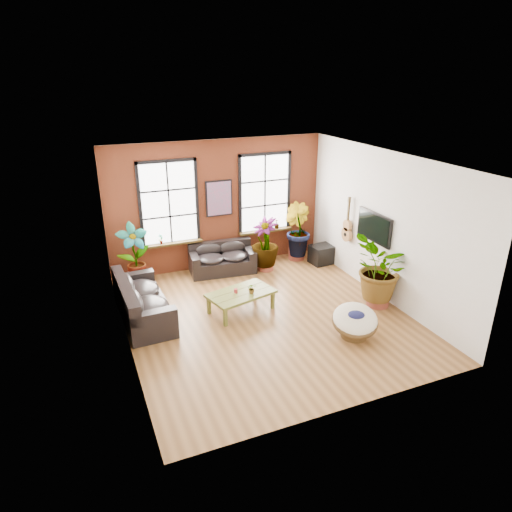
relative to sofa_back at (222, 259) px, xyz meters
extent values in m
cube|color=brown|center=(0.11, -2.77, -0.37)|extent=(6.00, 6.50, 0.02)
cube|color=white|center=(0.11, -2.77, 3.15)|extent=(6.00, 6.50, 0.02)
cube|color=#542113|center=(0.11, 0.49, 1.39)|extent=(6.00, 0.02, 3.50)
cube|color=silver|center=(0.11, -6.03, 1.39)|extent=(6.00, 0.02, 3.50)
cube|color=silver|center=(-2.90, -2.77, 1.39)|extent=(0.02, 6.50, 3.50)
cube|color=silver|center=(3.12, -2.77, 1.39)|extent=(0.02, 6.50, 3.50)
cube|color=white|center=(-1.24, 0.43, 1.59)|extent=(1.40, 0.02, 2.10)
cube|color=#32240D|center=(-1.24, 0.36, 0.51)|extent=(1.60, 0.22, 0.06)
cube|color=white|center=(1.46, 0.43, 1.59)|extent=(1.40, 0.02, 2.10)
cube|color=#32240D|center=(1.46, 0.36, 0.51)|extent=(1.60, 0.22, 0.06)
cube|color=black|center=(-0.01, -0.05, -0.16)|extent=(1.82, 1.03, 0.40)
cube|color=black|center=(0.03, 0.27, 0.24)|extent=(1.75, 0.39, 0.40)
cube|color=black|center=(-0.77, 0.03, 0.14)|extent=(0.30, 0.86, 0.21)
cube|color=black|center=(0.76, -0.13, 0.14)|extent=(0.30, 0.86, 0.21)
ellipsoid|color=black|center=(-0.34, -0.06, 0.09)|extent=(0.80, 0.79, 0.23)
ellipsoid|color=black|center=(-0.31, 0.18, 0.24)|extent=(0.75, 0.30, 0.39)
ellipsoid|color=black|center=(0.32, -0.13, 0.09)|extent=(0.80, 0.79, 0.23)
ellipsoid|color=black|center=(0.35, 0.11, 0.24)|extent=(0.75, 0.30, 0.39)
cube|color=black|center=(-2.42, -1.78, -0.14)|extent=(1.04, 2.32, 0.45)
cube|color=black|center=(-2.78, -1.79, 0.31)|extent=(0.32, 2.29, 0.46)
cube|color=black|center=(-2.38, -2.80, 0.20)|extent=(0.96, 0.27, 0.23)
cube|color=black|center=(-2.46, -0.76, 0.20)|extent=(0.96, 0.27, 0.23)
ellipsoid|color=black|center=(-2.35, -2.23, 0.15)|extent=(0.84, 1.03, 0.25)
ellipsoid|color=black|center=(-2.63, -2.24, 0.31)|extent=(0.29, 1.01, 0.44)
ellipsoid|color=black|center=(-2.39, -1.32, 0.15)|extent=(0.84, 1.03, 0.25)
ellipsoid|color=black|center=(-2.66, -1.34, 0.31)|extent=(0.29, 1.01, 0.44)
cube|color=#586022|center=(-0.32, -2.30, 0.08)|extent=(1.64, 1.18, 0.06)
cube|color=#32240D|center=(-0.28, -2.44, 0.11)|extent=(1.43, 0.37, 0.00)
cube|color=#32240D|center=(-0.35, -2.17, 0.11)|extent=(1.43, 0.37, 0.00)
cube|color=#586022|center=(-0.87, -2.79, -0.16)|extent=(0.09, 0.09, 0.41)
cube|color=#586022|center=(0.40, -2.47, -0.16)|extent=(0.09, 0.09, 0.41)
cube|color=#586022|center=(-1.03, -2.14, -0.16)|extent=(0.09, 0.09, 0.41)
cube|color=#586022|center=(0.23, -1.81, -0.16)|extent=(0.09, 0.09, 0.41)
cylinder|color=#C13036|center=(-0.43, -2.28, 0.16)|extent=(0.10, 0.10, 0.09)
cylinder|color=brown|center=(1.46, -4.22, -0.25)|extent=(0.72, 0.72, 0.22)
torus|color=brown|center=(1.46, -4.22, 0.00)|extent=(1.24, 1.24, 0.43)
ellipsoid|color=white|center=(1.46, -4.22, 0.06)|extent=(1.22, 1.25, 0.58)
ellipsoid|color=#161945|center=(1.44, -4.26, 0.16)|extent=(0.45, 0.41, 0.16)
cube|color=black|center=(0.11, 0.42, 1.59)|extent=(0.74, 0.04, 0.98)
cube|color=#0C7F8C|center=(0.11, 0.39, 1.59)|extent=(0.66, 0.02, 0.90)
cube|color=black|center=(3.06, -2.47, 1.29)|extent=(0.06, 1.25, 0.72)
cube|color=black|center=(3.02, -2.47, 1.29)|extent=(0.01, 1.15, 0.62)
cylinder|color=#B27F4C|center=(3.01, -1.42, 0.77)|extent=(0.09, 0.38, 0.38)
cylinder|color=#B27F4C|center=(3.01, -1.42, 1.02)|extent=(0.09, 0.30, 0.30)
cylinder|color=black|center=(3.00, -1.42, 0.77)|extent=(0.09, 0.11, 0.11)
cube|color=#32240D|center=(3.01, -1.42, 1.39)|extent=(0.04, 0.05, 0.55)
cube|color=#32240D|center=(3.01, -1.42, 1.71)|extent=(0.06, 0.06, 0.14)
cube|color=black|center=(2.82, -0.55, -0.10)|extent=(0.68, 0.58, 0.53)
cylinder|color=brown|center=(-2.32, -0.03, -0.18)|extent=(0.55, 0.55, 0.36)
cylinder|color=brown|center=(2.30, 0.01, -0.19)|extent=(0.58, 0.58, 0.34)
cylinder|color=brown|center=(2.75, -3.28, -0.17)|extent=(0.64, 0.64, 0.37)
cylinder|color=brown|center=(1.15, -0.37, -0.20)|extent=(0.55, 0.55, 0.32)
imported|color=#154813|center=(-2.30, -0.05, 0.55)|extent=(0.89, 0.68, 1.52)
imported|color=#154813|center=(2.27, -0.01, 0.54)|extent=(0.80, 0.93, 1.51)
imported|color=#154813|center=(2.71, -3.31, 0.58)|extent=(1.82, 1.85, 1.56)
imported|color=#154813|center=(1.13, -0.35, 0.45)|extent=(0.95, 0.95, 1.34)
imported|color=#154813|center=(-0.10, -2.43, 0.23)|extent=(0.23, 0.21, 0.23)
imported|color=#154813|center=(-1.54, 0.36, 0.67)|extent=(0.17, 0.17, 0.27)
imported|color=#154813|center=(1.81, 0.36, 0.67)|extent=(0.19, 0.19, 0.27)
camera|label=1|loc=(-3.55, -10.96, 4.77)|focal=32.00mm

